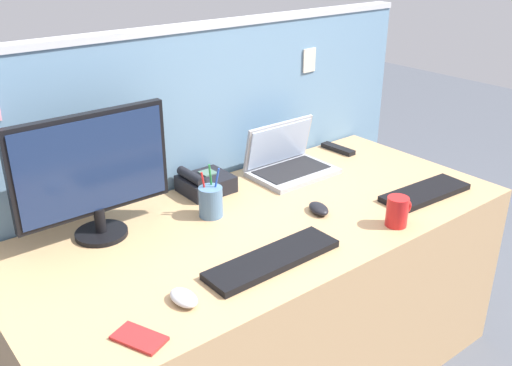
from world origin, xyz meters
TOP-DOWN VIEW (x-y plane):
  - desk at (0.00, 0.00)m, footprint 1.81×0.82m
  - cubicle_divider at (-0.00, 0.45)m, footprint 2.20×0.07m
  - desktop_monitor at (-0.50, 0.25)m, footprint 0.51×0.17m
  - laptop at (0.34, 0.26)m, footprint 0.34×0.24m
  - desk_phone at (-0.04, 0.32)m, footprint 0.18×0.16m
  - keyboard_main at (-0.16, -0.23)m, footprint 0.45×0.13m
  - keyboard_spare at (0.60, -0.23)m, footprint 0.38×0.15m
  - computer_mouse_right_hand at (0.18, -0.08)m, footprint 0.09×0.11m
  - computer_mouse_left_hand at (-0.48, -0.24)m, footprint 0.06×0.10m
  - pen_cup at (-0.13, 0.14)m, footprint 0.08×0.08m
  - cell_phone_red_case at (-0.65, -0.30)m, footprint 0.12×0.15m
  - tv_remote at (0.68, 0.31)m, footprint 0.05×0.17m
  - coffee_mug at (0.32, -0.31)m, footprint 0.11×0.07m

SIDE VIEW (x-z plane):
  - desk at x=0.00m, z-range 0.00..0.71m
  - cubicle_divider at x=0.00m, z-range 0.00..1.32m
  - cell_phone_red_case at x=-0.65m, z-range 0.71..0.72m
  - tv_remote at x=0.68m, z-range 0.71..0.73m
  - keyboard_main at x=-0.16m, z-range 0.71..0.73m
  - keyboard_spare at x=0.60m, z-range 0.71..0.73m
  - computer_mouse_right_hand at x=0.18m, z-range 0.71..0.74m
  - computer_mouse_left_hand at x=-0.48m, z-range 0.71..0.74m
  - desk_phone at x=-0.04m, z-range 0.69..0.79m
  - laptop at x=0.34m, z-range 0.65..0.86m
  - coffee_mug at x=0.32m, z-range 0.71..0.81m
  - pen_cup at x=-0.13m, z-range 0.67..0.86m
  - desktop_monitor at x=-0.50m, z-range 0.73..1.15m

